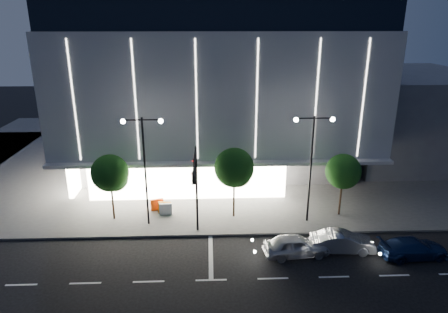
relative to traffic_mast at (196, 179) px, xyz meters
The scene contains 16 objects.
ground 6.12m from the traffic_mast, 106.66° to the right, with size 160.00×160.00×0.00m, color black.
sidewalk_museum 21.62m from the traffic_mast, 79.04° to the left, with size 70.00×40.00×0.15m, color #474747.
museum 19.54m from the traffic_mast, 84.04° to the left, with size 30.00×25.80×18.00m.
annex_building 32.43m from the traffic_mast, 39.57° to the left, with size 16.00×20.00×10.00m, color #4C4C51.
traffic_mast is the anchor object (origin of this frame).
street_lamp_west 4.89m from the traffic_mast, 146.35° to the left, with size 3.16×0.36×9.00m.
street_lamp_east 9.43m from the traffic_mast, 16.48° to the left, with size 3.16×0.36×9.00m.
tree_left 7.95m from the traffic_mast, 152.16° to the left, with size 3.02×3.02×5.72m.
tree_mid 4.82m from the traffic_mast, 50.58° to the left, with size 3.25×3.25×6.15m.
tree_right 12.63m from the traffic_mast, 17.02° to the left, with size 2.91×2.91×5.51m.
car_lead 8.47m from the traffic_mast, 17.44° to the right, with size 1.83×4.55×1.55m, color #A3A5AA.
car_second 11.45m from the traffic_mast, ahead, with size 1.58×4.54×1.50m, color #AAACB2.
car_third 16.05m from the traffic_mast, 10.20° to the right, with size 1.95×4.80×1.39m, color navy.
barrier_a 7.64m from the traffic_mast, 125.00° to the left, with size 1.10×0.25×1.00m, color #EF4B0D.
barrier_c 6.92m from the traffic_mast, 122.46° to the left, with size 1.10×0.25×1.00m, color orange.
barrier_d 6.68m from the traffic_mast, 123.00° to the left, with size 1.10×0.25×1.00m, color silver.
Camera 1 is at (1.94, -23.20, 15.83)m, focal length 32.00 mm.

